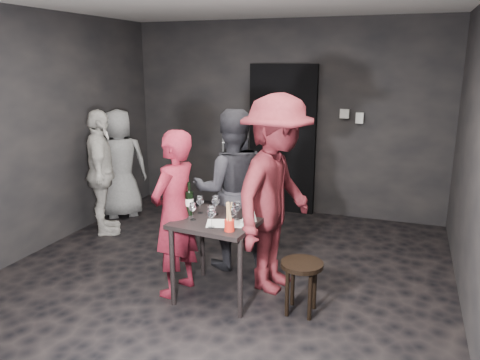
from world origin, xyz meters
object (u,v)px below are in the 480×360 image
(man_maroon, at_px, (277,171))
(breadstick_cup, at_px, (229,217))
(hand_truck, at_px, (234,195))
(woman_black, at_px, (232,181))
(tasting_table, at_px, (219,229))
(wine_bottle, at_px, (189,202))
(stool, at_px, (302,272))
(bystander_grey, at_px, (120,163))
(bystander_cream, at_px, (101,170))
(server_red, at_px, (174,211))

(man_maroon, relative_size, breadstick_cup, 8.63)
(man_maroon, bearing_deg, hand_truck, 41.02)
(woman_black, bearing_deg, tasting_table, 76.48)
(wine_bottle, bearing_deg, stool, -4.16)
(bystander_grey, relative_size, wine_bottle, 4.87)
(tasting_table, xyz_separation_m, bystander_grey, (-2.17, 1.67, 0.11))
(stool, height_order, wine_bottle, wine_bottle)
(stool, xyz_separation_m, bystander_grey, (-2.96, 1.73, 0.38))
(bystander_cream, bearing_deg, breadstick_cup, -154.29)
(man_maroon, distance_m, wine_bottle, 0.86)
(woman_black, relative_size, bystander_cream, 1.14)
(wine_bottle, bearing_deg, server_red, -135.34)
(stool, distance_m, man_maroon, 0.94)
(tasting_table, relative_size, wine_bottle, 2.40)
(bystander_cream, height_order, bystander_grey, bystander_cream)
(stool, relative_size, woman_black, 0.25)
(wine_bottle, bearing_deg, bystander_grey, 138.60)
(server_red, bearing_deg, stool, 100.96)
(stool, xyz_separation_m, woman_black, (-0.92, 0.73, 0.55))
(stool, relative_size, bystander_cream, 0.29)
(stool, height_order, bystander_grey, bystander_grey)
(breadstick_cup, bearing_deg, server_red, 163.96)
(tasting_table, height_order, server_red, server_red)
(hand_truck, height_order, breadstick_cup, hand_truck)
(wine_bottle, bearing_deg, man_maroon, 22.73)
(tasting_table, bearing_deg, stool, -4.26)
(tasting_table, height_order, bystander_cream, bystander_cream)
(server_red, bearing_deg, man_maroon, 125.90)
(woman_black, xyz_separation_m, breadstick_cup, (0.33, -0.93, -0.06))
(server_red, bearing_deg, wine_bottle, 144.53)
(wine_bottle, bearing_deg, woman_black, 75.38)
(woman_black, height_order, bystander_grey, woman_black)
(hand_truck, relative_size, server_red, 0.78)
(woman_black, bearing_deg, hand_truck, -94.97)
(woman_black, bearing_deg, stool, 116.88)
(server_red, xyz_separation_m, woman_black, (0.27, 0.75, 0.13))
(bystander_cream, bearing_deg, hand_truck, -74.63)
(tasting_table, relative_size, bystander_grey, 0.49)
(man_maroon, xyz_separation_m, wine_bottle, (-0.74, -0.31, -0.29))
(hand_truck, xyz_separation_m, server_red, (0.37, -2.54, 0.58))
(woman_black, distance_m, wine_bottle, 0.67)
(bystander_grey, bearing_deg, tasting_table, 102.80)
(tasting_table, xyz_separation_m, stool, (0.79, -0.06, -0.27))
(tasting_table, height_order, stool, tasting_table)
(hand_truck, xyz_separation_m, wine_bottle, (0.48, -2.44, 0.64))
(man_maroon, height_order, bystander_grey, man_maroon)
(woman_black, xyz_separation_m, man_maroon, (0.58, -0.34, 0.22))
(tasting_table, relative_size, bystander_cream, 0.46)
(tasting_table, height_order, man_maroon, man_maroon)
(tasting_table, height_order, breadstick_cup, breadstick_cup)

